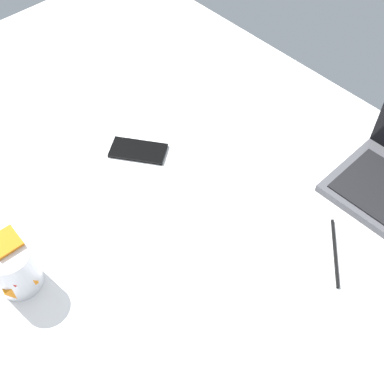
% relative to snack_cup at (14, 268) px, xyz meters
% --- Properties ---
extents(bed_mattress, '(1.80, 1.40, 0.18)m').
position_rel_snack_cup_xyz_m(bed_mattress, '(0.02, 0.28, -0.15)').
color(bed_mattress, white).
rests_on(bed_mattress, ground).
extents(snack_cup, '(0.09, 0.09, 0.13)m').
position_rel_snack_cup_xyz_m(snack_cup, '(0.00, 0.00, 0.00)').
color(snack_cup, silver).
rests_on(snack_cup, bed_mattress).
extents(cell_phone, '(0.15, 0.14, 0.01)m').
position_rel_snack_cup_xyz_m(cell_phone, '(-0.12, 0.41, -0.06)').
color(cell_phone, black).
rests_on(cell_phone, bed_mattress).
extents(charger_cable, '(0.12, 0.13, 0.01)m').
position_rel_snack_cup_xyz_m(charger_cable, '(0.40, 0.53, -0.06)').
color(charger_cable, black).
rests_on(charger_cable, bed_mattress).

